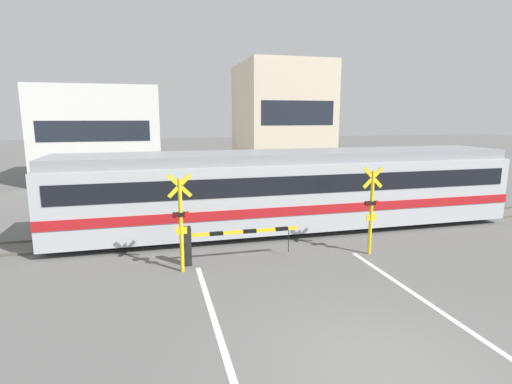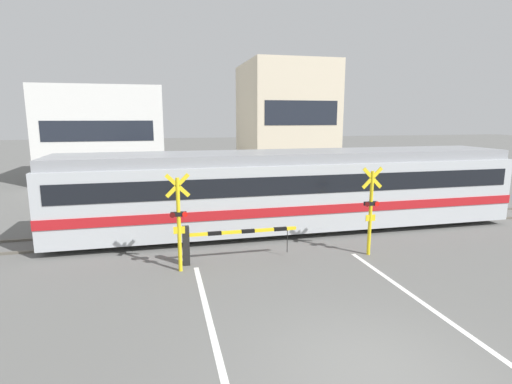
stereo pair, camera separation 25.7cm
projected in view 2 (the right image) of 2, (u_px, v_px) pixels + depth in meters
The scene contains 13 objects.
ground_plane at pixel (372, 372), 6.85m from camera, with size 160.00×160.00×0.00m, color #60605E.
rail_track_near at pixel (258, 236), 14.62m from camera, with size 50.00×0.10×0.08m.
rail_track_far at pixel (250, 225), 15.99m from camera, with size 50.00×0.10×0.08m.
road_stripe_left at pixel (221, 366), 7.03m from camera, with size 0.14×9.59×0.01m.
road_stripe_right at pixel (462, 331), 8.18m from camera, with size 0.14×9.59×0.01m.
commuter_train at pixel (291, 188), 15.35m from camera, with size 17.45×3.06×3.03m.
crossing_barrier_near at pixel (214, 239), 11.90m from camera, with size 3.50×0.20×1.18m.
crossing_barrier_far at pixel (281, 196), 18.27m from camera, with size 3.50×0.20×1.18m.
crossing_signal_left at pixel (179, 218), 11.08m from camera, with size 0.68×0.15×2.81m.
crossing_signal_right at pixel (371, 207), 12.44m from camera, with size 0.68×0.15×2.81m.
pedestrian at pixel (217, 184), 20.04m from camera, with size 0.38×0.23×1.75m.
building_left_of_street at pixel (106, 134), 28.39m from camera, with size 7.88×7.75×6.31m.
building_right_of_street at pixel (285, 119), 31.25m from camera, with size 6.28×7.75×8.36m.
Camera 2 is at (-3.38, -5.52, 4.32)m, focal length 28.00 mm.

